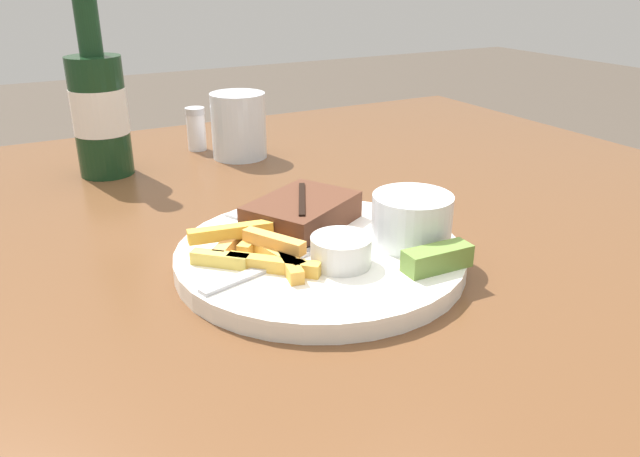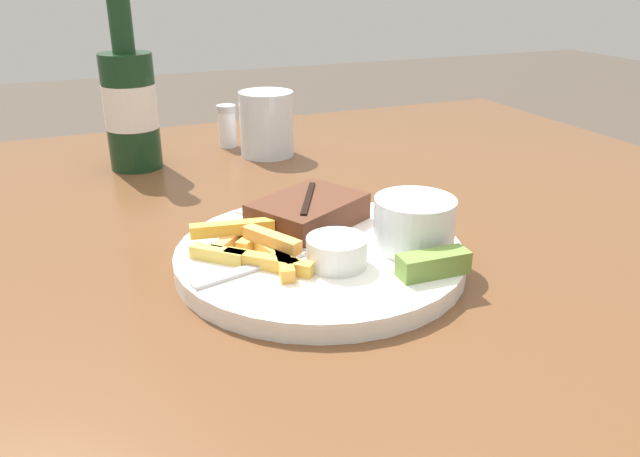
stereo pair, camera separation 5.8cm
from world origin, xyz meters
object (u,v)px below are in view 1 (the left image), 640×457
at_px(fork_utensil, 261,270).
at_px(dipping_sauce_cup, 337,250).
at_px(dinner_plate, 320,257).
at_px(drinking_glass, 239,126).
at_px(beer_bottle, 99,108).
at_px(salt_shaker, 196,129).
at_px(coleslaw_cup, 412,216).
at_px(pickle_spear, 437,258).
at_px(knife_utensil, 304,234).
at_px(steak_portion, 302,212).

bearing_deg(fork_utensil, dipping_sauce_cup, -32.58).
height_order(dinner_plate, drinking_glass, drinking_glass).
bearing_deg(drinking_glass, beer_bottle, 176.79).
distance_m(beer_bottle, salt_shaker, 0.17).
bearing_deg(coleslaw_cup, dinner_plate, 160.11).
height_order(pickle_spear, drinking_glass, drinking_glass).
bearing_deg(dipping_sauce_cup, knife_utensil, 87.38).
relative_size(steak_portion, drinking_glass, 1.41).
height_order(dipping_sauce_cup, beer_bottle, beer_bottle).
bearing_deg(dinner_plate, steak_portion, 79.11).
xyz_separation_m(pickle_spear, knife_utensil, (-0.07, 0.12, -0.01)).
xyz_separation_m(dinner_plate, drinking_glass, (0.07, 0.38, 0.04)).
bearing_deg(salt_shaker, coleslaw_cup, -83.31).
relative_size(pickle_spear, fork_utensil, 0.48).
xyz_separation_m(fork_utensil, knife_utensil, (0.07, 0.05, 0.00)).
relative_size(dipping_sauce_cup, fork_utensil, 0.41).
xyz_separation_m(knife_utensil, salt_shaker, (0.03, 0.41, 0.01)).
distance_m(coleslaw_cup, pickle_spear, 0.06).
height_order(dinner_plate, dipping_sauce_cup, dipping_sauce_cup).
distance_m(coleslaw_cup, salt_shaker, 0.48).
bearing_deg(knife_utensil, fork_utensil, 101.58).
bearing_deg(coleslaw_cup, steak_portion, 128.72).
bearing_deg(salt_shaker, beer_bottle, -158.76).
bearing_deg(beer_bottle, salt_shaker, 21.24).
xyz_separation_m(coleslaw_cup, beer_bottle, (-0.20, 0.42, 0.04)).
height_order(fork_utensil, knife_utensil, knife_utensil).
distance_m(dinner_plate, dipping_sauce_cup, 0.05).
xyz_separation_m(coleslaw_cup, pickle_spear, (-0.01, -0.06, -0.02)).
relative_size(fork_utensil, knife_utensil, 0.84).
relative_size(coleslaw_cup, drinking_glass, 0.81).
distance_m(dipping_sauce_cup, pickle_spear, 0.09).
bearing_deg(dinner_plate, salt_shaker, 86.54).
bearing_deg(coleslaw_cup, beer_bottle, 115.79).
xyz_separation_m(knife_utensil, drinking_glass, (0.07, 0.35, 0.03)).
xyz_separation_m(fork_utensil, salt_shaker, (0.09, 0.46, 0.01)).
distance_m(steak_portion, drinking_glass, 0.32).
distance_m(pickle_spear, salt_shaker, 0.53).
height_order(steak_portion, dipping_sauce_cup, steak_portion).
relative_size(steak_portion, knife_utensil, 0.85).
bearing_deg(pickle_spear, coleslaw_cup, 76.66).
height_order(knife_utensil, beer_bottle, beer_bottle).
distance_m(pickle_spear, beer_bottle, 0.51).
distance_m(dinner_plate, salt_shaker, 0.45).
xyz_separation_m(knife_utensil, beer_bottle, (-0.12, 0.36, 0.07)).
height_order(dinner_plate, steak_portion, steak_portion).
xyz_separation_m(dinner_plate, coleslaw_cup, (0.08, -0.03, 0.04)).
distance_m(dipping_sauce_cup, drinking_glass, 0.42).
height_order(coleslaw_cup, drinking_glass, drinking_glass).
distance_m(coleslaw_cup, beer_bottle, 0.47).
bearing_deg(knife_utensil, salt_shaker, -28.43).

